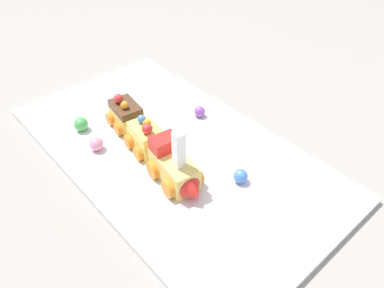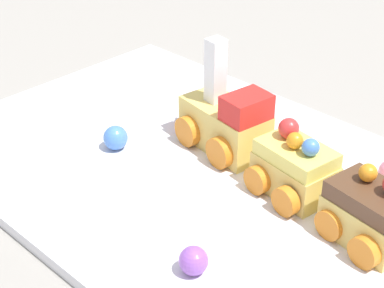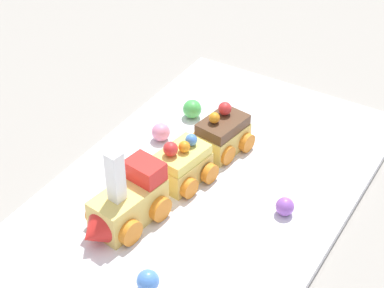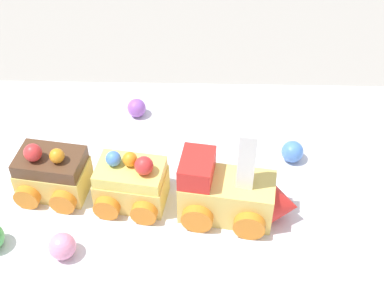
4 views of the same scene
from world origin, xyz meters
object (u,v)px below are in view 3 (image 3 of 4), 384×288
object	(u,v)px
gumball_blue	(148,281)
cake_car_chocolate	(222,135)
cake_car_lemon	(182,165)
gumball_pink	(161,132)
gumball_green	(192,109)
cake_train_locomotive	(125,205)
gumball_purple	(285,206)

from	to	relation	value
gumball_blue	cake_car_chocolate	bearing A→B (deg)	-168.37
cake_car_lemon	gumball_pink	bearing A→B (deg)	-120.71
gumball_green	gumball_pink	bearing A→B (deg)	-6.55
cake_car_lemon	cake_car_chocolate	distance (m)	0.09
cake_car_chocolate	gumball_green	size ratio (longest dim) A/B	2.73
cake_car_lemon	gumball_blue	xyz separation A→B (m)	(0.18, 0.07, -0.01)
gumball_blue	gumball_pink	bearing A→B (deg)	-149.38
cake_train_locomotive	gumball_blue	xyz separation A→B (m)	(0.07, 0.08, -0.02)
gumball_pink	gumball_green	xyz separation A→B (m)	(-0.07, 0.01, 0.00)
cake_car_lemon	gumball_purple	distance (m)	0.15
cake_train_locomotive	gumball_purple	world-z (taller)	cake_train_locomotive
cake_train_locomotive	gumball_pink	world-z (taller)	cake_train_locomotive
cake_car_lemon	gumball_purple	xyz separation A→B (m)	(-0.01, 0.15, -0.01)
gumball_pink	cake_train_locomotive	bearing A→B (deg)	19.43
cake_car_chocolate	gumball_green	distance (m)	0.09
gumball_blue	gumball_pink	distance (m)	0.28
gumball_blue	cake_car_lemon	bearing A→B (deg)	-159.40
gumball_blue	gumball_purple	world-z (taller)	gumball_blue
gumball_blue	cake_train_locomotive	bearing A→B (deg)	-131.26
cake_train_locomotive	cake_car_chocolate	world-z (taller)	cake_train_locomotive
gumball_blue	gumball_green	size ratio (longest dim) A/B	0.89
cake_train_locomotive	gumball_purple	distance (m)	0.20
cake_train_locomotive	cake_car_lemon	size ratio (longest dim) A/B	1.61
cake_car_chocolate	gumball_green	bearing A→B (deg)	-112.65
cake_car_chocolate	gumball_pink	xyz separation A→B (m)	(0.03, -0.09, -0.01)
gumball_blue	gumball_purple	bearing A→B (deg)	157.65
cake_train_locomotive	gumball_blue	world-z (taller)	cake_train_locomotive
cake_car_lemon	gumball_blue	bearing A→B (deg)	29.00
gumball_purple	gumball_green	distance (m)	0.25
cake_car_chocolate	gumball_blue	xyz separation A→B (m)	(0.27, 0.05, -0.01)
gumball_purple	gumball_pink	bearing A→B (deg)	-102.81
cake_car_chocolate	gumball_pink	world-z (taller)	cake_car_chocolate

